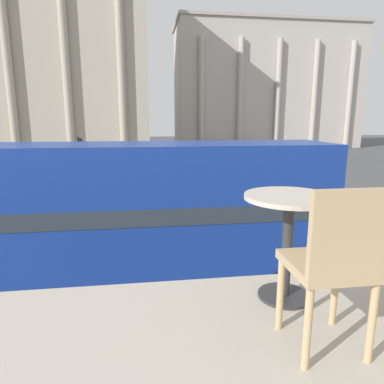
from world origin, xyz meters
TOP-DOWN VIEW (x-y plane):
  - double_decker_bus at (0.08, 6.98)m, footprint 11.06×2.64m
  - cafe_dining_table at (1.33, -0.35)m, footprint 0.60×0.60m
  - cafe_chair_0 at (1.33, -0.93)m, footprint 0.40×0.40m
  - plaza_building_left at (-14.12, 47.41)m, footprint 31.11×16.13m
  - plaza_building_right at (22.43, 59.61)m, footprint 32.42×13.34m
  - traffic_light_mid at (2.32, 16.13)m, footprint 0.42×0.24m
  - traffic_light_far at (-4.29, 23.82)m, footprint 0.42×0.24m
  - car_navy at (3.94, 29.07)m, footprint 4.20×1.93m
  - car_black at (8.37, 20.56)m, footprint 4.20×1.93m
  - pedestrian_red at (4.24, 22.84)m, footprint 0.32×0.32m
  - pedestrian_grey at (5.32, 30.67)m, footprint 0.32×0.32m
  - pedestrian_olive at (7.28, 31.93)m, footprint 0.32×0.32m

SIDE VIEW (x-z plane):
  - car_navy at x=3.94m, z-range 0.02..1.37m
  - car_black at x=8.37m, z-range 0.02..1.37m
  - pedestrian_olive at x=7.28m, z-range 0.13..1.81m
  - pedestrian_red at x=4.24m, z-range 0.14..1.88m
  - pedestrian_grey at x=5.32m, z-range 0.14..1.89m
  - double_decker_bus at x=0.08m, z-range 0.23..4.46m
  - traffic_light_far at x=-4.29m, z-range 0.56..4.19m
  - traffic_light_mid at x=2.32m, z-range 0.57..4.27m
  - cafe_chair_0 at x=1.33m, z-range 3.71..4.62m
  - cafe_dining_table at x=1.33m, z-range 3.82..4.55m
  - plaza_building_right at x=22.43m, z-range 0.00..21.09m
  - plaza_building_left at x=-14.12m, z-range 0.00..25.12m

